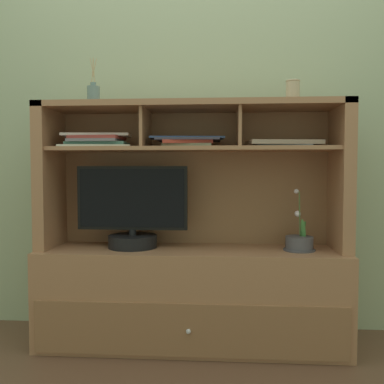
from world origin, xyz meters
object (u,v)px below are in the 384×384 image
(media_console, at_px, (192,271))
(ceramic_vase, at_px, (293,91))
(tv_monitor, at_px, (132,215))
(magazine_stack_left, at_px, (97,141))
(magazine_stack_right, at_px, (283,144))
(diffuser_bottle, at_px, (93,94))
(potted_orchid, at_px, (299,243))
(magazine_stack_centre, at_px, (188,142))

(media_console, xyz_separation_m, ceramic_vase, (0.51, -0.01, 0.93))
(tv_monitor, distance_m, ceramic_vase, 1.04)
(magazine_stack_left, bearing_deg, magazine_stack_right, 0.22)
(tv_monitor, height_order, ceramic_vase, ceramic_vase)
(magazine_stack_right, height_order, ceramic_vase, ceramic_vase)
(diffuser_bottle, relative_size, ceramic_vase, 2.11)
(potted_orchid, distance_m, diffuser_bottle, 1.30)
(magazine_stack_right, distance_m, diffuser_bottle, 1.01)
(tv_monitor, relative_size, magazine_stack_centre, 1.47)
(media_console, distance_m, magazine_stack_centre, 0.68)
(media_console, relative_size, diffuser_bottle, 6.73)
(diffuser_bottle, bearing_deg, potted_orchid, -0.60)
(diffuser_bottle, bearing_deg, magazine_stack_centre, 1.58)
(ceramic_vase, bearing_deg, magazine_stack_right, -169.32)
(tv_monitor, distance_m, potted_orchid, 0.87)
(ceramic_vase, bearing_deg, tv_monitor, -179.75)
(diffuser_bottle, xyz_separation_m, ceramic_vase, (1.02, 0.01, 0.01))
(magazine_stack_centre, bearing_deg, diffuser_bottle, -178.42)
(media_console, bearing_deg, potted_orchid, -3.94)
(magazine_stack_left, height_order, ceramic_vase, ceramic_vase)
(media_console, height_order, magazine_stack_centre, media_console)
(tv_monitor, height_order, magazine_stack_right, magazine_stack_right)
(tv_monitor, xyz_separation_m, diffuser_bottle, (-0.20, -0.01, 0.63))
(tv_monitor, bearing_deg, potted_orchid, -1.49)
(magazine_stack_left, relative_size, magazine_stack_centre, 0.98)
(tv_monitor, xyz_separation_m, magazine_stack_centre, (0.29, 0.00, 0.38))
(tv_monitor, relative_size, ceramic_vase, 5.24)
(media_console, height_order, magazine_stack_left, media_console)
(potted_orchid, height_order, diffuser_bottle, diffuser_bottle)
(tv_monitor, distance_m, magazine_stack_right, 0.86)
(potted_orchid, bearing_deg, diffuser_bottle, 179.40)
(media_console, bearing_deg, ceramic_vase, -1.31)
(media_console, bearing_deg, magazine_stack_left, -177.18)
(magazine_stack_left, distance_m, diffuser_bottle, 0.24)
(magazine_stack_left, relative_size, magazine_stack_right, 1.01)
(magazine_stack_left, bearing_deg, ceramic_vase, 0.72)
(media_console, height_order, magazine_stack_right, media_console)
(potted_orchid, relative_size, magazine_stack_left, 0.81)
(potted_orchid, distance_m, magazine_stack_centre, 0.77)
(ceramic_vase, bearing_deg, magazine_stack_centre, -179.84)
(diffuser_bottle, bearing_deg, ceramic_vase, 0.84)
(media_console, xyz_separation_m, magazine_stack_right, (0.46, -0.02, 0.66))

